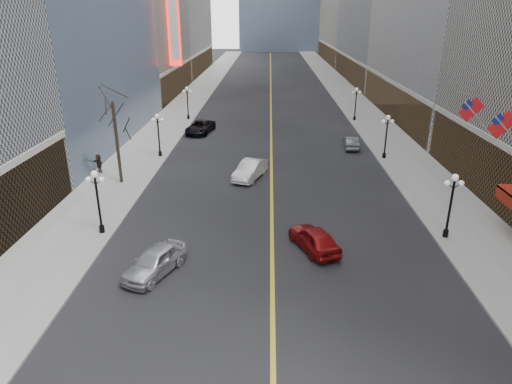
# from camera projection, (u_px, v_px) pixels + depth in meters

# --- Properties ---
(sidewalk_east) EXTENTS (6.00, 230.00, 0.15)m
(sidewalk_east) POSITION_uv_depth(u_px,v_px,m) (364.00, 115.00, 68.18)
(sidewalk_east) COLOR gray
(sidewalk_east) RESTS_ON ground
(sidewalk_west) EXTENTS (6.00, 230.00, 0.15)m
(sidewalk_west) POSITION_uv_depth(u_px,v_px,m) (178.00, 113.00, 68.93)
(sidewalk_west) COLOR gray
(sidewalk_west) RESTS_ON ground
(lane_line) EXTENTS (0.25, 200.00, 0.02)m
(lane_line) POSITION_uv_depth(u_px,v_px,m) (271.00, 102.00, 77.87)
(lane_line) COLOR gold
(lane_line) RESTS_ON ground
(streetlamp_east_1) EXTENTS (1.26, 0.44, 4.52)m
(streetlamp_east_1) POSITION_uv_depth(u_px,v_px,m) (451.00, 199.00, 30.03)
(streetlamp_east_1) COLOR black
(streetlamp_east_1) RESTS_ON sidewalk_east
(streetlamp_east_2) EXTENTS (1.26, 0.44, 4.52)m
(streetlamp_east_2) POSITION_uv_depth(u_px,v_px,m) (387.00, 132.00, 46.75)
(streetlamp_east_2) COLOR black
(streetlamp_east_2) RESTS_ON sidewalk_east
(streetlamp_east_3) EXTENTS (1.26, 0.44, 4.52)m
(streetlamp_east_3) POSITION_uv_depth(u_px,v_px,m) (356.00, 100.00, 63.48)
(streetlamp_east_3) COLOR black
(streetlamp_east_3) RESTS_ON sidewalk_east
(streetlamp_west_1) EXTENTS (1.26, 0.44, 4.52)m
(streetlamp_west_1) POSITION_uv_depth(u_px,v_px,m) (97.00, 195.00, 30.66)
(streetlamp_west_1) COLOR black
(streetlamp_west_1) RESTS_ON sidewalk_west
(streetlamp_west_2) EXTENTS (1.26, 0.44, 4.52)m
(streetlamp_west_2) POSITION_uv_depth(u_px,v_px,m) (158.00, 131.00, 47.38)
(streetlamp_west_2) COLOR black
(streetlamp_west_2) RESTS_ON sidewalk_west
(streetlamp_west_3) EXTENTS (1.26, 0.44, 4.52)m
(streetlamp_west_3) POSITION_uv_depth(u_px,v_px,m) (187.00, 100.00, 64.11)
(streetlamp_west_3) COLOR black
(streetlamp_west_3) RESTS_ON sidewalk_west
(flag_4) EXTENTS (2.87, 0.12, 2.87)m
(flag_4) POSITION_uv_depth(u_px,v_px,m) (504.00, 127.00, 30.17)
(flag_4) COLOR #B2B2B7
(flag_4) RESTS_ON ground
(flag_5) EXTENTS (2.87, 0.12, 2.87)m
(flag_5) POSITION_uv_depth(u_px,v_px,m) (473.00, 112.00, 34.82)
(flag_5) COLOR #B2B2B7
(flag_5) RESTS_ON ground
(theatre_marquee) EXTENTS (2.00, 0.55, 12.00)m
(theatre_marquee) POSITION_uv_depth(u_px,v_px,m) (174.00, 28.00, 73.88)
(theatre_marquee) COLOR red
(theatre_marquee) RESTS_ON ground
(tree_west_far) EXTENTS (3.60, 3.60, 7.92)m
(tree_west_far) POSITION_uv_depth(u_px,v_px,m) (114.00, 115.00, 38.77)
(tree_west_far) COLOR #2D231C
(tree_west_far) RESTS_ON sidewalk_west
(car_nb_near) EXTENTS (3.63, 5.06, 1.60)m
(car_nb_near) POSITION_uv_depth(u_px,v_px,m) (155.00, 261.00, 26.69)
(car_nb_near) COLOR silver
(car_nb_near) RESTS_ON ground
(car_nb_mid) EXTENTS (3.28, 5.30, 1.65)m
(car_nb_mid) POSITION_uv_depth(u_px,v_px,m) (250.00, 170.00, 42.05)
(car_nb_mid) COLOR silver
(car_nb_mid) RESTS_ON ground
(car_nb_far) EXTENTS (3.64, 6.11, 1.59)m
(car_nb_far) POSITION_uv_depth(u_px,v_px,m) (200.00, 127.00, 57.77)
(car_nb_far) COLOR black
(car_nb_far) RESTS_ON ground
(car_sb_mid) EXTENTS (3.54, 4.98, 1.57)m
(car_sb_mid) POSITION_uv_depth(u_px,v_px,m) (314.00, 238.00, 29.42)
(car_sb_mid) COLOR maroon
(car_sb_mid) RESTS_ON ground
(car_sb_far) EXTENTS (1.70, 4.21, 1.36)m
(car_sb_far) POSITION_uv_depth(u_px,v_px,m) (351.00, 143.00, 51.37)
(car_sb_far) COLOR #53585B
(car_sb_far) RESTS_ON ground
(ped_west_far) EXTENTS (1.54, 1.46, 1.78)m
(ped_west_far) POSITION_uv_depth(u_px,v_px,m) (99.00, 163.00, 43.19)
(ped_west_far) COLOR black
(ped_west_far) RESTS_ON sidewalk_west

